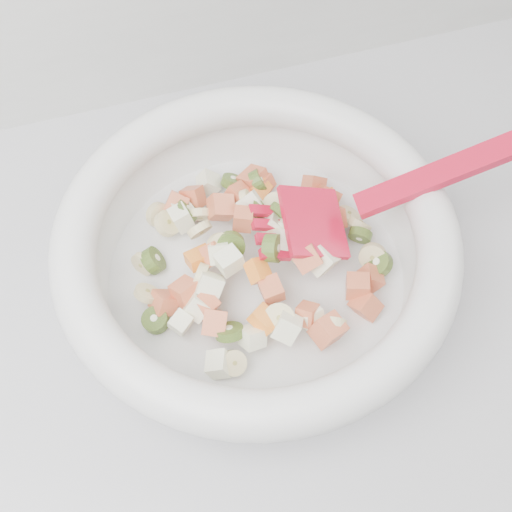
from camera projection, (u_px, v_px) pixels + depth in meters
name	position (u px, v px, depth m)	size (l,w,h in m)	color
counter	(228.00, 432.00, 1.00)	(2.00, 0.60, 0.90)	#A8A9AE
mixing_bowl	(257.00, 250.00, 0.58)	(0.50, 0.36, 0.16)	white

